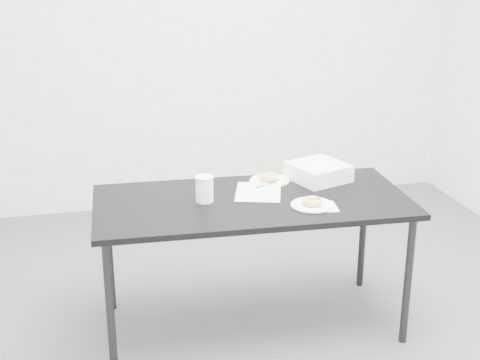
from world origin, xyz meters
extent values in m
plane|color=#4C4B50|center=(0.00, 0.00, 0.00)|extent=(4.00, 4.00, 0.00)
cube|color=white|center=(0.00, 2.00, 1.35)|extent=(4.00, 0.02, 2.70)
cube|color=black|center=(-0.02, 0.15, 0.69)|extent=(1.57, 0.79, 0.03)
cylinder|color=black|center=(-0.74, -0.12, 0.34)|extent=(0.04, 0.04, 0.68)
cylinder|color=black|center=(-0.72, 0.49, 0.34)|extent=(0.04, 0.04, 0.68)
cylinder|color=black|center=(0.68, -0.18, 0.34)|extent=(0.04, 0.04, 0.68)
cylinder|color=black|center=(0.71, 0.43, 0.34)|extent=(0.04, 0.04, 0.68)
cube|color=white|center=(0.04, 0.24, 0.71)|extent=(0.30, 0.34, 0.00)
cube|color=green|center=(0.12, 0.33, 0.71)|extent=(0.06, 0.06, 0.00)
cylinder|color=#0D8D96|center=(0.10, 0.32, 0.71)|extent=(0.12, 0.07, 0.01)
cube|color=white|center=(0.28, -0.03, 0.71)|extent=(0.16, 0.16, 0.00)
cylinder|color=white|center=(0.24, -0.01, 0.71)|extent=(0.21, 0.21, 0.01)
torus|color=gold|center=(0.24, -0.01, 0.73)|extent=(0.12, 0.12, 0.03)
cylinder|color=white|center=(0.14, 0.39, 0.71)|extent=(0.21, 0.21, 0.01)
torus|color=gold|center=(0.14, 0.39, 0.73)|extent=(0.13, 0.13, 0.03)
cylinder|color=white|center=(-0.25, 0.18, 0.77)|extent=(0.09, 0.09, 0.13)
cylinder|color=white|center=(0.21, 0.42, 0.71)|extent=(0.09, 0.09, 0.01)
cube|color=white|center=(0.40, 0.35, 0.75)|extent=(0.34, 0.34, 0.09)
camera|label=1|loc=(-0.79, -2.82, 1.87)|focal=50.00mm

